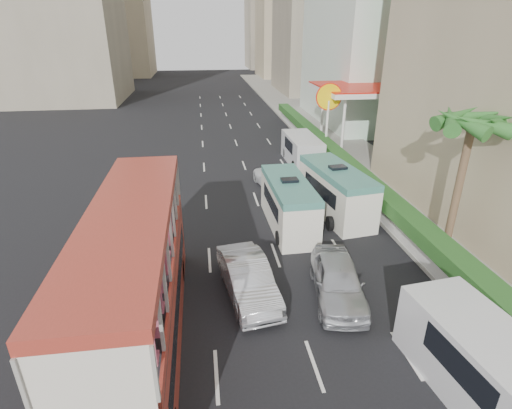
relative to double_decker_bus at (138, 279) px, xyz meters
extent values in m
plane|color=black|center=(6.00, 0.00, -2.53)|extent=(200.00, 200.00, 0.00)
cube|color=#A53325|center=(0.00, 0.00, 0.00)|extent=(2.50, 11.00, 5.06)
imported|color=#BABDC2|center=(3.89, 2.07, -2.53)|extent=(2.37, 5.02, 1.59)
imported|color=#BABDC2|center=(7.48, 1.42, -2.53)|extent=(2.61, 4.98, 1.61)
imported|color=silver|center=(7.23, 13.63, -2.53)|extent=(2.83, 4.82, 1.26)
cube|color=silver|center=(6.85, 7.99, -1.20)|extent=(2.12, 6.03, 2.65)
cube|color=silver|center=(9.94, 9.29, -1.14)|extent=(2.96, 6.52, 2.79)
cube|color=silver|center=(10.12, -3.92, -1.39)|extent=(2.94, 5.93, 2.28)
cube|color=silver|center=(10.31, 18.95, -1.42)|extent=(2.30, 5.57, 2.21)
cube|color=#99968C|center=(15.00, 25.00, -2.44)|extent=(6.00, 120.00, 0.18)
cube|color=silver|center=(12.20, 14.00, -1.85)|extent=(0.30, 44.00, 1.00)
cube|color=#2D6626|center=(12.20, 14.00, -1.00)|extent=(1.10, 44.00, 0.70)
cylinder|color=brown|center=(13.80, 4.00, 0.85)|extent=(0.36, 0.36, 6.40)
cube|color=silver|center=(16.00, 23.00, 0.22)|extent=(6.50, 8.00, 5.50)
camera|label=1|loc=(2.36, -11.46, 7.58)|focal=28.00mm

